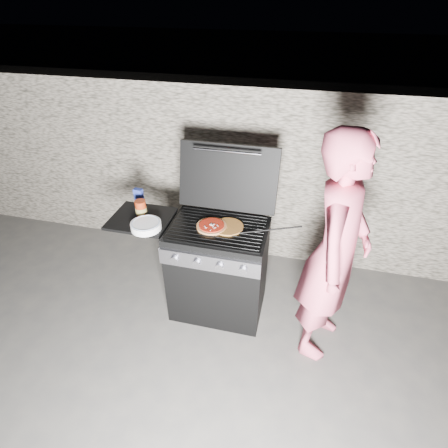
% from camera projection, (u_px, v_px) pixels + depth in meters
% --- Properties ---
extents(ground, '(50.00, 50.00, 0.00)m').
position_uv_depth(ground, '(219.00, 306.00, 3.32)').
color(ground, '#3E3C3B').
extents(stone_wall, '(8.00, 0.35, 1.80)m').
position_uv_depth(stone_wall, '(243.00, 172.00, 3.66)').
color(stone_wall, gray).
rests_on(stone_wall, ground).
extents(gas_grill, '(1.34, 0.79, 0.91)m').
position_uv_depth(gas_grill, '(191.00, 265.00, 3.11)').
color(gas_grill, black).
rests_on(gas_grill, ground).
extents(pizza_topped, '(0.31, 0.31, 0.03)m').
position_uv_depth(pizza_topped, '(212.00, 226.00, 2.80)').
color(pizza_topped, tan).
rests_on(pizza_topped, gas_grill).
extents(pizza_plain, '(0.26, 0.26, 0.01)m').
position_uv_depth(pizza_plain, '(228.00, 227.00, 2.80)').
color(pizza_plain, '#B27529').
rests_on(pizza_plain, gas_grill).
extents(sauce_jar, '(0.12, 0.12, 0.14)m').
position_uv_depth(sauce_jar, '(141.00, 208.00, 2.93)').
color(sauce_jar, '#952B0F').
rests_on(sauce_jar, gas_grill).
extents(blue_carton, '(0.08, 0.05, 0.16)m').
position_uv_depth(blue_carton, '(139.00, 197.00, 3.06)').
color(blue_carton, navy).
rests_on(blue_carton, gas_grill).
extents(plate_stack, '(0.32, 0.32, 0.06)m').
position_uv_depth(plate_stack, '(146.00, 226.00, 2.79)').
color(plate_stack, white).
rests_on(plate_stack, gas_grill).
extents(person, '(0.60, 0.77, 1.85)m').
position_uv_depth(person, '(335.00, 253.00, 2.51)').
color(person, '#E25976').
rests_on(person, ground).
extents(tongs, '(0.47, 0.10, 0.10)m').
position_uv_depth(tongs, '(271.00, 229.00, 2.70)').
color(tongs, black).
rests_on(tongs, gas_grill).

